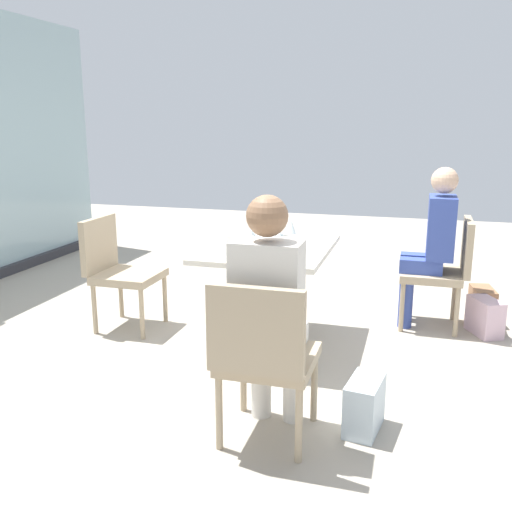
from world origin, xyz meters
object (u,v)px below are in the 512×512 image
Objects in this scene: handbag_0 at (485,317)px; person_side_end at (270,306)px; chair_near_window at (117,266)px; handbag_1 at (364,405)px; wine_glass_2 at (280,219)px; person_front_right at (432,240)px; chair_front_right at (445,266)px; chair_side_end at (264,352)px; handbag_2 at (482,305)px; wine_glass_4 at (252,241)px; dining_table_main at (269,274)px; wine_glass_0 at (276,223)px; wine_glass_3 at (252,233)px; coffee_cup at (231,242)px; wine_glass_1 at (291,228)px; cell_phone_on_table at (264,239)px.

person_side_end is at bearing 120.35° from handbag_0.
chair_near_window reaches higher than handbag_1.
person_front_right is at bearing -75.04° from wine_glass_2.
person_side_end is at bearing 154.66° from chair_front_right.
chair_side_end is 2.58m from handbag_2.
chair_near_window is 2.30m from handbag_1.
wine_glass_4 reaches higher than handbag_2.
chair_front_right reaches higher than handbag_2.
dining_table_main is 1.36m from handbag_1.
handbag_0 and handbag_1 have the same top height.
chair_front_right is 4.70× the size of wine_glass_0.
wine_glass_3 is (-0.94, 1.29, 0.37)m from chair_front_right.
chair_near_window is (-0.70, 2.45, 0.00)m from chair_front_right.
coffee_cup is at bearing 122.02° from person_front_right.
handbag_1 is (-0.80, -0.85, -0.72)m from wine_glass_3.
wine_glass_2 is 1.00× the size of wine_glass_3.
wine_glass_4 is at bearing 134.23° from chair_front_right.
wine_glass_1 reaches higher than handbag_0.
person_front_right is 4.20× the size of handbag_1.
cell_phone_on_table is (0.16, 0.25, -0.13)m from wine_glass_1.
chair_side_end is (-2.02, 0.90, 0.00)m from chair_front_right.
wine_glass_0 is 1.75m from handbag_0.
chair_front_right is 1.43m from cell_phone_on_table.
wine_glass_1 is 0.62× the size of handbag_2.
handbag_2 is (2.13, -1.23, -0.56)m from person_side_end.
handbag_1 is at bearing -163.78° from cell_phone_on_table.
chair_front_right is 1.00× the size of chair_side_end.
cell_phone_on_table is (1.40, 0.42, 0.03)m from person_side_end.
wine_glass_0 is 0.62× the size of handbag_0.
coffee_cup is 2.17m from handbag_2.
cell_phone_on_table is (0.43, 0.03, -0.13)m from wine_glass_3.
person_side_end is at bearing 118.52° from handbag_1.
coffee_cup is (-0.14, -0.99, 0.28)m from chair_near_window.
chair_near_window is at bearing 69.03° from wine_glass_4.
wine_glass_2 is 0.62× the size of handbag_0.
chair_near_window is 4.70× the size of wine_glass_4.
chair_near_window is at bearing 90.00° from dining_table_main.
chair_side_end is 1.58m from wine_glass_0.
wine_glass_2 is (0.40, 0.02, 0.34)m from dining_table_main.
person_front_right is 1.00× the size of person_side_end.
wine_glass_1 is at bearing 7.93° from person_side_end.
chair_front_right is at bearing -73.98° from chair_near_window.
wine_glass_2 is 1.00× the size of wine_glass_4.
cell_phone_on_table is at bearing 110.91° from chair_front_right.
coffee_cup is at bearing 27.77° from person_side_end.
chair_near_window reaches higher than handbag_2.
chair_front_right reaches higher than coffee_cup.
handbag_2 is (0.89, -1.40, -0.72)m from wine_glass_1.
wine_glass_0 is 1.00× the size of wine_glass_2.
wine_glass_0 is 1.28× the size of cell_phone_on_table.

